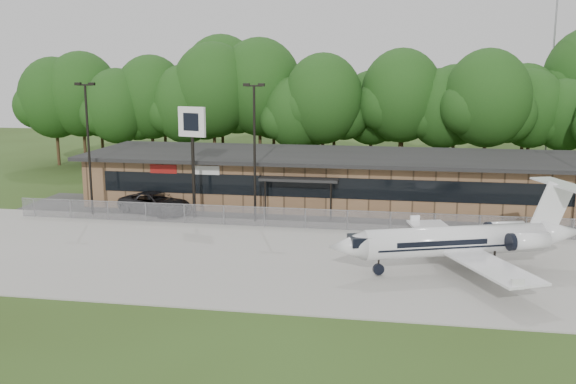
% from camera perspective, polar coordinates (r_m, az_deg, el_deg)
% --- Properties ---
extents(ground, '(160.00, 160.00, 0.00)m').
position_cam_1_polar(ground, '(31.56, -0.61, -10.18)').
color(ground, '#2F4117').
rests_on(ground, ground).
extents(apron, '(64.00, 18.00, 0.08)m').
position_cam_1_polar(apron, '(39.00, 1.53, -5.89)').
color(apron, '#9E9B93').
rests_on(apron, ground).
extents(parking_lot, '(50.00, 9.00, 0.06)m').
position_cam_1_polar(parking_lot, '(50.02, 3.43, -2.06)').
color(parking_lot, '#383835').
rests_on(parking_lot, ground).
extents(terminal, '(41.00, 11.65, 4.30)m').
position_cam_1_polar(terminal, '(53.92, 3.99, 1.23)').
color(terminal, brown).
rests_on(terminal, ground).
extents(fence, '(46.00, 0.04, 1.52)m').
position_cam_1_polar(fence, '(45.50, 2.81, -2.44)').
color(fence, gray).
rests_on(fence, ground).
extents(treeline, '(72.00, 12.00, 15.00)m').
position_cam_1_polar(treeline, '(71.21, 5.56, 7.95)').
color(treeline, '#163D13').
rests_on(treeline, ground).
extents(radio_mast, '(0.20, 0.20, 25.00)m').
position_cam_1_polar(radio_mast, '(78.68, 22.49, 11.12)').
color(radio_mast, gray).
rests_on(radio_mast, ground).
extents(light_pole_left, '(1.55, 0.30, 10.23)m').
position_cam_1_polar(light_pole_left, '(51.34, -17.34, 4.53)').
color(light_pole_left, black).
rests_on(light_pole_left, ground).
extents(light_pole_mid, '(1.55, 0.30, 10.23)m').
position_cam_1_polar(light_pole_mid, '(46.88, -3.00, 4.43)').
color(light_pole_mid, black).
rests_on(light_pole_mid, ground).
extents(business_jet, '(14.68, 13.13, 5.01)m').
position_cam_1_polar(business_jet, '(37.39, 15.30, -4.26)').
color(business_jet, white).
rests_on(business_jet, ground).
extents(suv, '(6.70, 4.81, 1.69)m').
position_cam_1_polar(suv, '(51.45, -11.68, -0.97)').
color(suv, '#272729').
rests_on(suv, ground).
extents(pole_sign, '(2.22, 0.79, 8.49)m').
position_cam_1_polar(pole_sign, '(48.39, -8.51, 5.15)').
color(pole_sign, black).
rests_on(pole_sign, ground).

